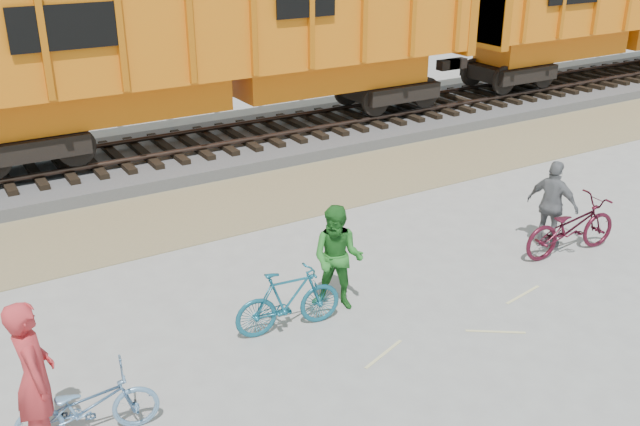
# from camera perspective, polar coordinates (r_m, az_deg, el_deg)

# --- Properties ---
(ground) EXTENTS (120.00, 120.00, 0.00)m
(ground) POSITION_cam_1_polar(r_m,az_deg,el_deg) (11.56, 6.83, -7.80)
(ground) COLOR #9E9E99
(ground) RESTS_ON ground
(gravel_strip) EXTENTS (120.00, 3.00, 0.02)m
(gravel_strip) POSITION_cam_1_polar(r_m,az_deg,el_deg) (15.77, -5.42, 1.01)
(gravel_strip) COLOR #98855E
(gravel_strip) RESTS_ON ground
(ballast_bed) EXTENTS (120.00, 4.00, 0.30)m
(ballast_bed) POSITION_cam_1_polar(r_m,az_deg,el_deg) (18.76, -10.17, 4.82)
(ballast_bed) COLOR slate
(ballast_bed) RESTS_ON ground
(track) EXTENTS (120.00, 2.60, 0.24)m
(track) POSITION_cam_1_polar(r_m,az_deg,el_deg) (18.66, -10.24, 5.76)
(track) COLOR black
(track) RESTS_ON ballast_bed
(hopper_car_center) EXTENTS (14.00, 3.13, 4.65)m
(hopper_car_center) POSITION_cam_1_polar(r_m,az_deg,el_deg) (18.51, -7.50, 13.85)
(hopper_car_center) COLOR black
(hopper_car_center) RESTS_ON track
(hopper_car_right) EXTENTS (14.00, 3.13, 4.65)m
(hopper_car_right) POSITION_cam_1_polar(r_m,az_deg,el_deg) (28.09, 22.78, 15.41)
(hopper_car_right) COLOR black
(hopper_car_right) RESTS_ON track
(bicycle_blue) EXTENTS (1.76, 0.88, 0.89)m
(bicycle_blue) POSITION_cam_1_polar(r_m,az_deg,el_deg) (9.24, -18.14, -14.45)
(bicycle_blue) COLOR #668FB8
(bicycle_blue) RESTS_ON ground
(bicycle_teal) EXTENTS (1.73, 0.67, 1.02)m
(bicycle_teal) POSITION_cam_1_polar(r_m,az_deg,el_deg) (10.77, -2.55, -6.98)
(bicycle_teal) COLOR #175970
(bicycle_teal) RESTS_ON ground
(bicycle_maroon) EXTENTS (2.11, 0.91, 1.08)m
(bicycle_maroon) POSITION_cam_1_polar(r_m,az_deg,el_deg) (13.89, 19.44, -1.05)
(bicycle_maroon) COLOR #440F1E
(bicycle_maroon) RESTS_ON ground
(person_solo) EXTENTS (0.52, 0.75, 1.96)m
(person_solo) POSITION_cam_1_polar(r_m,az_deg,el_deg) (8.96, -21.87, -12.09)
(person_solo) COLOR #B92D31
(person_solo) RESTS_ON ground
(person_man) EXTENTS (1.06, 1.06, 1.73)m
(person_man) POSITION_cam_1_polar(r_m,az_deg,el_deg) (11.20, 1.42, -3.64)
(person_man) COLOR #246F24
(person_man) RESTS_ON ground
(person_woman) EXTENTS (0.68, 1.07, 1.70)m
(person_woman) POSITION_cam_1_polar(r_m,az_deg,el_deg) (13.93, 18.10, 0.62)
(person_woman) COLOR slate
(person_woman) RESTS_ON ground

